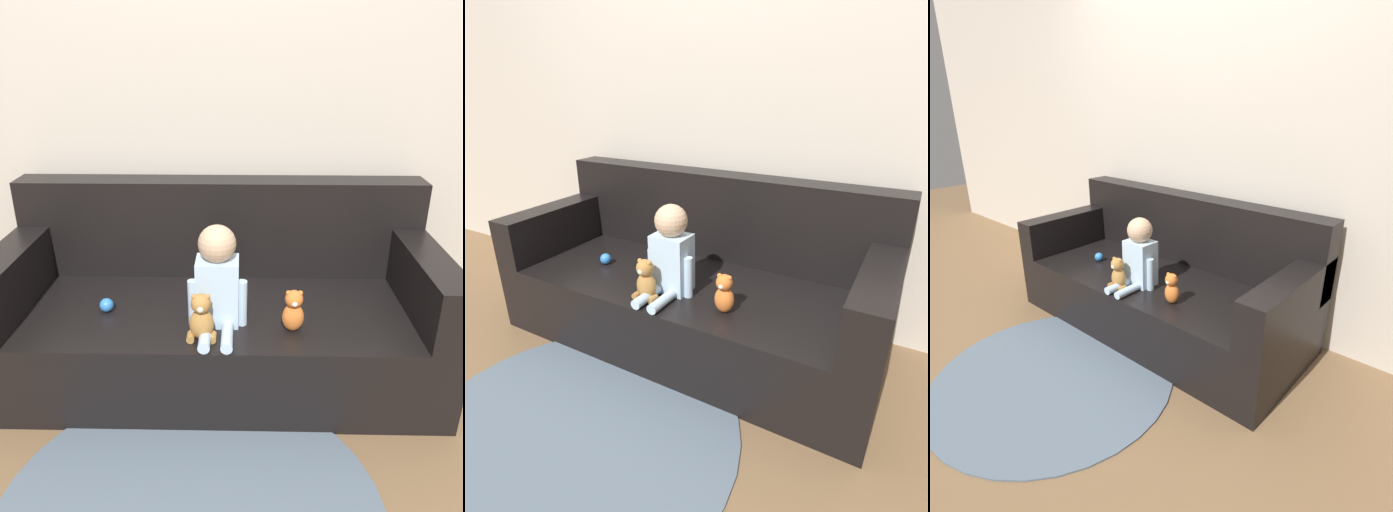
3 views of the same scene
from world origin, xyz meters
The scene contains 7 objects.
ground_plane centered at (0.00, 0.00, 0.00)m, with size 12.00×12.00×0.00m, color brown.
wall_back centered at (0.00, 0.52, 1.30)m, with size 8.00×0.05×2.60m.
couch centered at (0.00, 0.07, 0.30)m, with size 2.01×0.86×0.88m.
person_baby centered at (0.01, -0.19, 0.59)m, with size 0.25×0.33×0.44m.
teddy_bear_brown centered at (-0.05, -0.32, 0.48)m, with size 0.12×0.09×0.21m.
plush_toy_side centered at (0.32, -0.24, 0.48)m, with size 0.09×0.09×0.19m.
toy_ball centered at (-0.49, -0.10, 0.42)m, with size 0.06×0.06×0.06m.
Camera 1 is at (0.11, -2.04, 1.51)m, focal length 35.00 mm.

